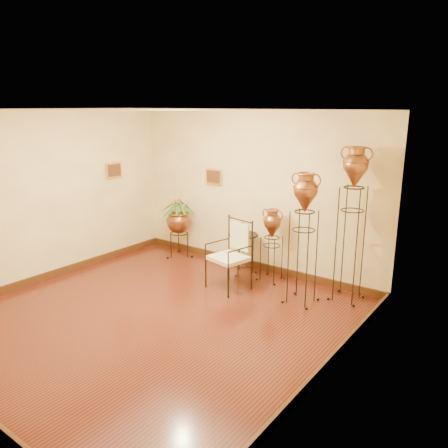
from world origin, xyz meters
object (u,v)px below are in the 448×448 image
Objects in this scene: planter_urn at (178,219)px; side_table at (243,252)px; amphora_tall at (351,223)px; armchair at (229,255)px; amphora_mid at (303,238)px.

planter_urn reaches higher than side_table.
amphora_tall is at bearing -0.03° from side_table.
amphora_tall is 1.72× the size of planter_urn.
side_table is at bearing 118.04° from armchair.
planter_urn is at bearing -179.97° from side_table.
planter_urn is at bearing 180.00° from amphora_tall.
side_table is (-1.38, 0.51, -0.63)m from amphora_mid.
planter_urn reaches higher than armchair.
side_table is (-1.90, 0.00, -0.82)m from amphora_tall.
amphora_mid is at bearing -135.34° from amphora_tall.
amphora_mid reaches higher than planter_urn.
amphora_tall reaches higher than amphora_mid.
amphora_mid is (-0.51, -0.51, -0.19)m from amphora_tall.
side_table is at bearing 0.03° from planter_urn.
armchair is (1.74, -0.74, -0.20)m from planter_urn.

